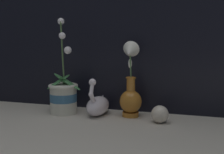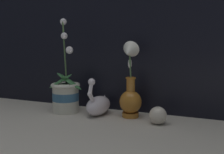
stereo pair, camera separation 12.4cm
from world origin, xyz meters
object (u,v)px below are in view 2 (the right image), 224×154
(orchid_potted_plant, at_px, (66,93))
(glass_sphere, at_px, (158,115))
(blue_vase, at_px, (130,91))
(swan_figurine, at_px, (98,104))

(orchid_potted_plant, relative_size, glass_sphere, 6.09)
(orchid_potted_plant, bearing_deg, blue_vase, 5.39)
(orchid_potted_plant, bearing_deg, glass_sphere, -3.23)
(orchid_potted_plant, height_order, blue_vase, orchid_potted_plant)
(orchid_potted_plant, distance_m, blue_vase, 0.34)
(blue_vase, bearing_deg, orchid_potted_plant, -174.61)
(orchid_potted_plant, distance_m, swan_figurine, 0.18)
(swan_figurine, bearing_deg, blue_vase, 5.92)
(orchid_potted_plant, distance_m, glass_sphere, 0.49)
(blue_vase, xyz_separation_m, glass_sphere, (0.15, -0.06, -0.09))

